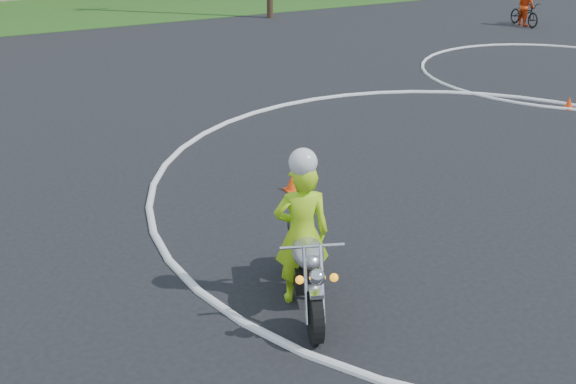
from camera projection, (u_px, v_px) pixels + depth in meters
grass_strip at (121, 8)px, 30.94m from camera, size 120.00×10.00×0.02m
course_markings at (509, 140)px, 13.86m from camera, size 19.05×19.05×0.12m
primary_motorcycle at (306, 267)px, 7.99m from camera, size 1.08×2.05×1.13m
rider_primary_grp at (302, 230)px, 7.91m from camera, size 0.81×0.68×2.10m
rider_second_grp at (525, 10)px, 26.35m from camera, size 0.97×1.88×1.72m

